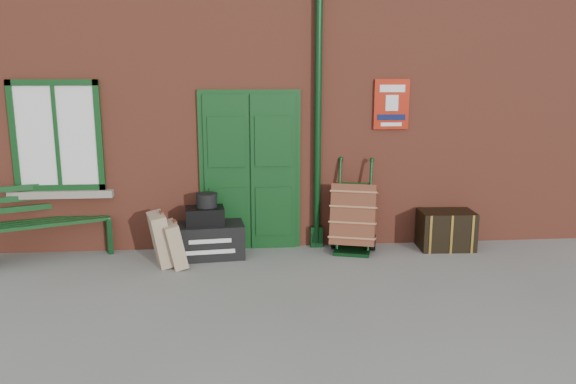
{
  "coord_description": "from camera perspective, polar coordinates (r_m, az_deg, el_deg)",
  "views": [
    {
      "loc": [
        -0.44,
        -6.35,
        2.49
      ],
      "look_at": [
        0.16,
        0.6,
        1.0
      ],
      "focal_mm": 35.0,
      "sensor_mm": 36.0,
      "label": 1
    }
  ],
  "objects": [
    {
      "name": "strongbox",
      "position": [
        7.7,
        -8.44,
        -2.4
      ],
      "size": [
        0.55,
        0.42,
        0.23
      ],
      "primitive_type": "cube",
      "rotation": [
        0.0,
        0.0,
        0.1
      ],
      "color": "black",
      "rests_on": "houdini_trunk"
    },
    {
      "name": "dark_trunk",
      "position": [
        8.39,
        15.75,
        -3.72
      ],
      "size": [
        0.79,
        0.53,
        0.55
      ],
      "primitive_type": "cube",
      "rotation": [
        0.0,
        0.0,
        -0.05
      ],
      "color": "black",
      "rests_on": "ground"
    },
    {
      "name": "station_building",
      "position": [
        9.85,
        -2.44,
        10.14
      ],
      "size": [
        10.3,
        4.3,
        4.36
      ],
      "color": "brown",
      "rests_on": "ground"
    },
    {
      "name": "bench",
      "position": [
        8.36,
        -23.52,
        -2.59
      ],
      "size": [
        1.74,
        1.1,
        1.03
      ],
      "rotation": [
        0.0,
        0.0,
        0.38
      ],
      "color": "#103B16",
      "rests_on": "ground"
    },
    {
      "name": "hatbox",
      "position": [
        7.68,
        -8.26,
        -0.82
      ],
      "size": [
        0.31,
        0.31,
        0.19
      ],
      "primitive_type": "cylinder",
      "rotation": [
        0.0,
        0.0,
        0.1
      ],
      "color": "black",
      "rests_on": "strongbox"
    },
    {
      "name": "suitcase_front",
      "position": [
        7.46,
        -11.48,
        -5.24
      ],
      "size": [
        0.4,
        0.5,
        0.6
      ],
      "primitive_type": "cube",
      "rotation": [
        0.0,
        -0.2,
        0.28
      ],
      "color": "tan",
      "rests_on": "ground"
    },
    {
      "name": "suitcase_back",
      "position": [
        7.56,
        -12.77,
        -4.68
      ],
      "size": [
        0.42,
        0.55,
        0.7
      ],
      "primitive_type": "cube",
      "rotation": [
        0.0,
        -0.16,
        0.28
      ],
      "color": "tan",
      "rests_on": "ground"
    },
    {
      "name": "ground",
      "position": [
        6.83,
        -0.93,
        -9.32
      ],
      "size": [
        80.0,
        80.0,
        0.0
      ],
      "primitive_type": "plane",
      "color": "gray",
      "rests_on": "ground"
    },
    {
      "name": "porter_trolley",
      "position": [
        7.99,
        6.69,
        -2.48
      ],
      "size": [
        0.78,
        0.82,
        1.28
      ],
      "rotation": [
        0.0,
        0.0,
        -0.29
      ],
      "color": "black",
      "rests_on": "ground"
    },
    {
      "name": "houdini_trunk",
      "position": [
        7.79,
        -8.0,
        -4.89
      ],
      "size": [
        0.98,
        0.61,
        0.47
      ],
      "primitive_type": "cube",
      "rotation": [
        0.0,
        0.0,
        0.1
      ],
      "color": "black",
      "rests_on": "ground"
    }
  ]
}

